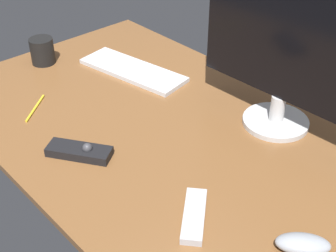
# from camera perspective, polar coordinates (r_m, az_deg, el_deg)

# --- Properties ---
(desk) EXTENTS (1.40, 0.84, 0.02)m
(desk) POSITION_cam_1_polar(r_m,az_deg,el_deg) (1.35, -0.40, -0.64)
(desk) COLOR brown
(desk) RESTS_ON ground
(monitor) EXTENTS (0.53, 0.19, 0.40)m
(monitor) POSITION_cam_1_polar(r_m,az_deg,el_deg) (1.30, 13.91, 7.99)
(monitor) COLOR silver
(monitor) RESTS_ON desk
(keyboard) EXTENTS (0.40, 0.20, 0.01)m
(keyboard) POSITION_cam_1_polar(r_m,az_deg,el_deg) (1.63, -4.25, 6.69)
(keyboard) COLOR silver
(keyboard) RESTS_ON desk
(computer_mouse) EXTENTS (0.12, 0.12, 0.04)m
(computer_mouse) POSITION_cam_1_polar(r_m,az_deg,el_deg) (1.04, 15.87, -13.46)
(computer_mouse) COLOR #999EA5
(computer_mouse) RESTS_ON desk
(media_remote) EXTENTS (0.17, 0.14, 0.04)m
(media_remote) POSITION_cam_1_polar(r_m,az_deg,el_deg) (1.26, -10.54, -3.00)
(media_remote) COLOR black
(media_remote) RESTS_ON desk
(tv_remote) EXTENTS (0.14, 0.15, 0.02)m
(tv_remote) POSITION_cam_1_polar(r_m,az_deg,el_deg) (1.07, 3.15, -10.68)
(tv_remote) COLOR #B7B7BC
(tv_remote) RESTS_ON desk
(coffee_mug) EXTENTS (0.08, 0.08, 0.09)m
(coffee_mug) POSITION_cam_1_polar(r_m,az_deg,el_deg) (1.73, -14.84, 8.70)
(coffee_mug) COLOR black
(coffee_mug) RESTS_ON desk
(pen) EXTENTS (0.10, 0.12, 0.01)m
(pen) POSITION_cam_1_polar(r_m,az_deg,el_deg) (1.49, -15.65, 2.11)
(pen) COLOR yellow
(pen) RESTS_ON desk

